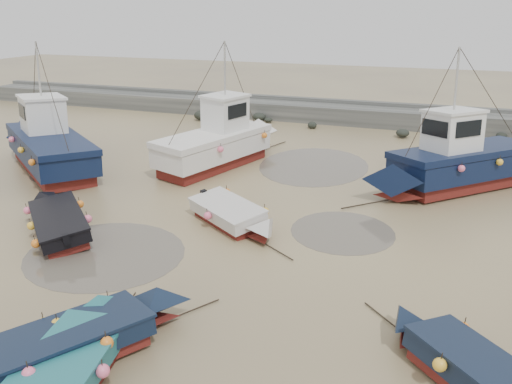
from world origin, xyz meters
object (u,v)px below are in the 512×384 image
dinghy_2 (72,358)px  dinghy_4 (59,217)px  person (214,174)px  dinghy_6 (468,363)px  dinghy_1 (74,339)px  cabin_boat_0 (46,143)px  cabin_boat_1 (221,140)px  dinghy_5 (234,213)px  cabin_boat_2 (456,161)px

dinghy_2 → dinghy_4: size_ratio=1.08×
person → dinghy_6: bearing=105.8°
dinghy_1 → cabin_boat_0: 16.18m
dinghy_4 → person: bearing=24.9°
dinghy_1 → cabin_boat_1: cabin_boat_1 is taller
dinghy_5 → dinghy_6: (7.92, -6.07, -0.00)m
dinghy_6 → dinghy_2: bearing=152.7°
dinghy_2 → dinghy_5: bearing=77.7°
cabin_boat_0 → cabin_boat_2: bearing=-43.4°
dinghy_1 → dinghy_5: 8.27m
cabin_boat_1 → cabin_boat_2: same height
dinghy_1 → cabin_boat_1: size_ratio=0.62×
dinghy_4 → cabin_boat_2: (13.76, 9.69, 0.80)m
dinghy_4 → cabin_boat_2: cabin_boat_2 is taller
dinghy_1 → dinghy_6: size_ratio=1.32×
cabin_boat_0 → person: bearing=-40.4°
dinghy_4 → cabin_boat_1: size_ratio=0.54×
cabin_boat_2 → dinghy_6: bearing=136.4°
dinghy_5 → dinghy_4: bearing=-33.5°
dinghy_4 → cabin_boat_0: (-5.76, 6.08, 0.77)m
dinghy_5 → cabin_boat_2: bearing=166.3°
cabin_boat_1 → cabin_boat_2: 11.39m
dinghy_6 → cabin_boat_0: cabin_boat_0 is taller
dinghy_1 → person: bearing=134.0°
cabin_boat_0 → person: 8.67m
dinghy_2 → person: size_ratio=3.09×
dinghy_1 → person: size_ratio=3.23×
cabin_boat_0 → dinghy_2: bearing=-101.3°
dinghy_1 → dinghy_2: bearing=-21.5°
dinghy_4 → cabin_boat_0: 8.41m
person → dinghy_4: bearing=44.1°
dinghy_5 → cabin_boat_0: cabin_boat_0 is taller
dinghy_2 → dinghy_6: size_ratio=1.26×
dinghy_4 → dinghy_6: 14.31m
cabin_boat_1 → person: bearing=-64.2°
dinghy_2 → cabin_boat_1: cabin_boat_1 is taller
cabin_boat_0 → dinghy_5: bearing=-71.0°
dinghy_2 → dinghy_5: (0.26, 8.84, 0.00)m
cabin_boat_2 → person: bearing=54.2°
dinghy_2 → cabin_boat_2: bearing=52.6°
dinghy_6 → person: (-11.28, 11.67, -0.55)m
dinghy_5 → dinghy_1: bearing=29.0°
dinghy_1 → cabin_boat_0: bearing=166.0°
dinghy_4 → cabin_boat_1: 9.93m
dinghy_5 → cabin_boat_0: (-11.69, 3.58, 0.76)m
dinghy_6 → person: bearing=88.0°
dinghy_2 → dinghy_6: same height
cabin_boat_0 → person: size_ratio=5.22×
dinghy_2 → cabin_boat_0: 16.91m
cabin_boat_2 → dinghy_1: bearing=107.2°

